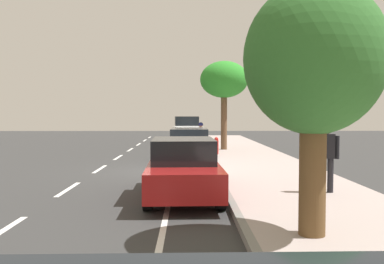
{
  "coord_description": "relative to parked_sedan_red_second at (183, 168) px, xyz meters",
  "views": [
    {
      "loc": [
        0.91,
        -15.37,
        2.16
      ],
      "look_at": [
        1.18,
        6.29,
        1.17
      ],
      "focal_mm": 37.83,
      "sensor_mm": 36.0,
      "label": 1
    }
  ],
  "objects": [
    {
      "name": "street_tree_mid_block",
      "position": [
        2.16,
        12.22,
        3.25
      ],
      "size": [
        2.67,
        2.67,
        4.92
      ],
      "color": "brown",
      "rests_on": "sidewalk"
    },
    {
      "name": "bicycle_at_curb",
      "position": [
        0.66,
        12.27,
        -0.38
      ],
      "size": [
        1.73,
        0.46,
        0.75
      ],
      "color": "black",
      "rests_on": "ground"
    },
    {
      "name": "sidewalk",
      "position": [
        3.09,
        5.05,
        -0.67
      ],
      "size": [
        3.78,
        43.56,
        0.16
      ],
      "primitive_type": "cube",
      "color": "#AA9A95",
      "rests_on": "ground"
    },
    {
      "name": "parked_sedan_red_second",
      "position": [
        0.0,
        0.0,
        0.0
      ],
      "size": [
        1.93,
        4.45,
        1.52
      ],
      "color": "maroon",
      "rests_on": "ground"
    },
    {
      "name": "parked_pickup_white_far",
      "position": [
        0.11,
        18.72,
        0.15
      ],
      "size": [
        2.31,
        5.42,
        1.95
      ],
      "color": "white",
      "rests_on": "ground"
    },
    {
      "name": "ground",
      "position": [
        -0.82,
        5.05,
        -0.75
      ],
      "size": [
        69.7,
        69.7,
        0.0
      ],
      "primitive_type": "plane",
      "color": "#343434"
    },
    {
      "name": "lane_stripe_centre",
      "position": [
        -3.3,
        5.37,
        -0.75
      ],
      "size": [
        0.14,
        44.2,
        0.01
      ],
      "color": "white",
      "rests_on": "ground"
    },
    {
      "name": "cyclist_with_backpack",
      "position": [
        0.88,
        11.82,
        0.27
      ],
      "size": [
        0.47,
        0.61,
        1.69
      ],
      "color": "#C6B284",
      "rests_on": "ground"
    },
    {
      "name": "lane_stripe_bike_edge",
      "position": [
        -0.35,
        5.05,
        -0.75
      ],
      "size": [
        0.12,
        43.56,
        0.01
      ],
      "primitive_type": "cube",
      "color": "white",
      "rests_on": "ground"
    },
    {
      "name": "fire_hydrant",
      "position": [
        1.55,
        9.63,
        -0.17
      ],
      "size": [
        0.22,
        0.22,
        0.84
      ],
      "color": "red",
      "rests_on": "sidewalk"
    },
    {
      "name": "street_tree_near_cyclist",
      "position": [
        2.16,
        -3.74,
        2.25
      ],
      "size": [
        2.29,
        2.29,
        4.15
      ],
      "color": "brown",
      "rests_on": "sidewalk"
    },
    {
      "name": "curb_edge",
      "position": [
        1.12,
        5.05,
        -0.67
      ],
      "size": [
        0.16,
        43.56,
        0.16
      ],
      "primitive_type": "cube",
      "color": "gray",
      "rests_on": "ground"
    },
    {
      "name": "parked_sedan_silver_mid",
      "position": [
        0.2,
        6.97,
        0.0
      ],
      "size": [
        1.9,
        4.43,
        1.52
      ],
      "color": "#B7BABF",
      "rests_on": "ground"
    },
    {
      "name": "pedestrian_on_phone",
      "position": [
        3.64,
        -0.14,
        0.39
      ],
      "size": [
        0.61,
        0.29,
        1.74
      ],
      "color": "black",
      "rests_on": "sidewalk"
    }
  ]
}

